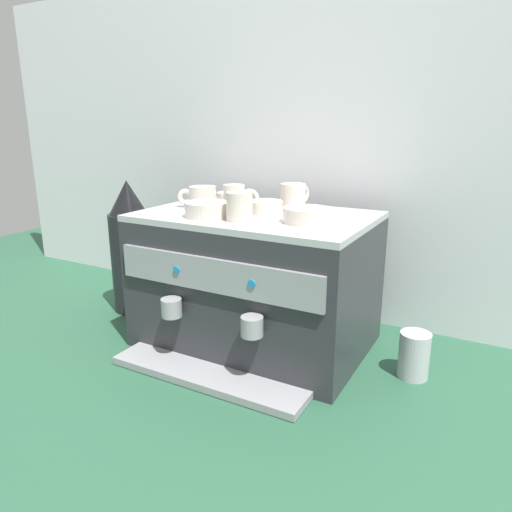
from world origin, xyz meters
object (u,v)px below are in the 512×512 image
object	(u,v)px
ceramic_cup_2	(240,206)
milk_pitcher	(414,355)
ceramic_bowl_0	(306,216)
ceramic_cup_3	(294,196)
ceramic_cup_1	(236,198)
ceramic_cup_0	(201,197)
ceramic_bowl_2	(207,210)
coffee_grinder	(131,249)
espresso_machine	(255,280)
ceramic_bowl_1	(233,198)
ceramic_bowl_3	(265,207)

from	to	relation	value
ceramic_cup_2	milk_pitcher	size ratio (longest dim) A/B	0.88
ceramic_cup_2	ceramic_bowl_0	distance (m)	0.18
ceramic_cup_3	ceramic_cup_1	bearing A→B (deg)	-134.94
ceramic_cup_0	milk_pitcher	xyz separation A→B (m)	(0.67, 0.00, -0.37)
ceramic_cup_3	milk_pitcher	size ratio (longest dim) A/B	0.93
ceramic_cup_1	milk_pitcher	distance (m)	0.66
ceramic_cup_1	ceramic_bowl_2	xyz separation A→B (m)	(-0.02, -0.12, -0.02)
ceramic_cup_3	milk_pitcher	xyz separation A→B (m)	(0.41, -0.12, -0.38)
coffee_grinder	milk_pitcher	bearing A→B (deg)	-0.15
espresso_machine	coffee_grinder	distance (m)	0.51
ceramic_bowl_0	ceramic_bowl_1	distance (m)	0.37
ceramic_cup_0	coffee_grinder	bearing A→B (deg)	178.95
ceramic_bowl_0	espresso_machine	bearing A→B (deg)	165.24
ceramic_cup_3	milk_pitcher	distance (m)	0.57
espresso_machine	ceramic_bowl_0	bearing A→B (deg)	-14.76
ceramic_cup_1	ceramic_bowl_3	xyz separation A→B (m)	(0.09, 0.01, -0.02)
ceramic_cup_1	ceramic_bowl_3	bearing A→B (deg)	5.92
ceramic_cup_0	ceramic_cup_2	xyz separation A→B (m)	(0.21, -0.12, 0.01)
espresso_machine	ceramic_bowl_1	size ratio (longest dim) A/B	6.14
ceramic_cup_0	ceramic_bowl_1	distance (m)	0.12
ceramic_bowl_2	ceramic_cup_0	bearing A→B (deg)	130.85
ceramic_bowl_1	coffee_grinder	bearing A→B (deg)	-163.38
ceramic_cup_1	milk_pitcher	bearing A→B (deg)	1.09
espresso_machine	milk_pitcher	xyz separation A→B (m)	(0.47, 0.02, -0.14)
ceramic_cup_0	ceramic_bowl_2	distance (m)	0.16
milk_pitcher	coffee_grinder	bearing A→B (deg)	179.85
coffee_grinder	ceramic_cup_3	bearing A→B (deg)	11.38
coffee_grinder	ceramic_bowl_1	bearing A→B (deg)	16.62
ceramic_bowl_3	milk_pitcher	bearing A→B (deg)	0.10
ceramic_cup_2	ceramic_cup_1	bearing A→B (deg)	125.55
ceramic_cup_1	ceramic_cup_2	distance (m)	0.14
ceramic_cup_1	ceramic_cup_2	world-z (taller)	ceramic_cup_1
ceramic_cup_3	ceramic_bowl_0	bearing A→B (deg)	-56.83
espresso_machine	ceramic_bowl_2	size ratio (longest dim) A/B	5.31
espresso_machine	ceramic_bowl_3	bearing A→B (deg)	41.00
ceramic_cup_3	ceramic_bowl_2	xyz separation A→B (m)	(-0.15, -0.24, -0.02)
ceramic_cup_0	ceramic_cup_2	bearing A→B (deg)	-30.14
ceramic_bowl_3	milk_pitcher	distance (m)	0.57
ceramic_cup_0	ceramic_bowl_2	size ratio (longest dim) A/B	0.88
ceramic_cup_2	ceramic_cup_3	size ratio (longest dim) A/B	0.95
ceramic_bowl_0	ceramic_bowl_1	size ratio (longest dim) A/B	1.14
espresso_machine	ceramic_cup_3	xyz separation A→B (m)	(0.06, 0.14, 0.24)
ceramic_bowl_1	ceramic_bowl_2	size ratio (longest dim) A/B	0.86
ceramic_cup_2	coffee_grinder	distance (m)	0.58
ceramic_cup_0	ceramic_bowl_1	bearing A→B (deg)	67.98
milk_pitcher	ceramic_cup_1	bearing A→B (deg)	-178.91
ceramic_cup_2	ceramic_bowl_1	bearing A→B (deg)	125.30
ceramic_bowl_2	ceramic_bowl_3	xyz separation A→B (m)	(0.11, 0.12, -0.00)
ceramic_bowl_3	coffee_grinder	bearing A→B (deg)	179.64
espresso_machine	ceramic_cup_1	world-z (taller)	ceramic_cup_1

